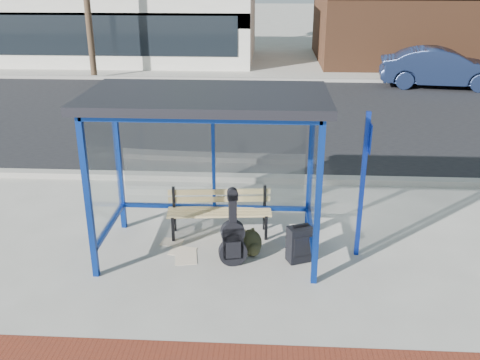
# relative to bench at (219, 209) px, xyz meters

# --- Properties ---
(ground) EXTENTS (120.00, 120.00, 0.00)m
(ground) POSITION_rel_bench_xyz_m (-0.09, -0.61, -0.44)
(ground) COLOR #B2ADA0
(ground) RESTS_ON ground
(curb_near) EXTENTS (60.00, 0.25, 0.12)m
(curb_near) POSITION_rel_bench_xyz_m (-0.09, 2.29, -0.38)
(curb_near) COLOR gray
(curb_near) RESTS_ON ground
(street_asphalt) EXTENTS (60.00, 10.00, 0.00)m
(street_asphalt) POSITION_rel_bench_xyz_m (-0.09, 7.39, -0.43)
(street_asphalt) COLOR black
(street_asphalt) RESTS_ON ground
(curb_far) EXTENTS (60.00, 0.25, 0.12)m
(curb_far) POSITION_rel_bench_xyz_m (-0.09, 12.49, -0.38)
(curb_far) COLOR gray
(curb_far) RESTS_ON ground
(far_sidewalk) EXTENTS (60.00, 4.00, 0.01)m
(far_sidewalk) POSITION_rel_bench_xyz_m (-0.09, 14.39, -0.43)
(far_sidewalk) COLOR #B2ADA0
(far_sidewalk) RESTS_ON ground
(bus_shelter) EXTENTS (3.30, 1.80, 2.42)m
(bus_shelter) POSITION_rel_bench_xyz_m (-0.09, -0.53, 1.63)
(bus_shelter) COLOR navy
(bus_shelter) RESTS_ON ground
(storefront_white) EXTENTS (18.00, 6.04, 4.00)m
(storefront_white) POSITION_rel_bench_xyz_m (-9.09, 17.38, 1.56)
(storefront_white) COLOR silver
(storefront_white) RESTS_ON ground
(bench) EXTENTS (1.66, 0.54, 0.77)m
(bench) POSITION_rel_bench_xyz_m (0.00, 0.00, 0.00)
(bench) COLOR black
(bench) RESTS_ON ground
(guitar_bag) EXTENTS (0.42, 0.20, 1.12)m
(guitar_bag) POSITION_rel_bench_xyz_m (0.28, -0.96, -0.03)
(guitar_bag) COLOR black
(guitar_bag) RESTS_ON ground
(suitcase) EXTENTS (0.40, 0.33, 0.59)m
(suitcase) POSITION_rel_bench_xyz_m (1.23, -0.80, -0.16)
(suitcase) COLOR black
(suitcase) RESTS_ON ground
(backpack) EXTENTS (0.40, 0.39, 0.40)m
(backpack) POSITION_rel_bench_xyz_m (0.53, -0.67, -0.24)
(backpack) COLOR #282816
(backpack) RESTS_ON ground
(sign_post) EXTENTS (0.09, 0.27, 2.18)m
(sign_post) POSITION_rel_bench_xyz_m (2.10, -0.55, 0.79)
(sign_post) COLOR #0D2696
(sign_post) RESTS_ON ground
(newspaper_a) EXTENTS (0.36, 0.30, 0.01)m
(newspaper_a) POSITION_rel_bench_xyz_m (-0.72, -0.35, -0.43)
(newspaper_a) COLOR white
(newspaper_a) RESTS_ON ground
(newspaper_b) EXTENTS (0.43, 0.37, 0.01)m
(newspaper_b) POSITION_rel_bench_xyz_m (-0.51, -0.62, -0.43)
(newspaper_b) COLOR white
(newspaper_b) RESTS_ON ground
(newspaper_c) EXTENTS (0.38, 0.45, 0.01)m
(newspaper_c) POSITION_rel_bench_xyz_m (-0.42, -0.82, -0.43)
(newspaper_c) COLOR white
(newspaper_c) RESTS_ON ground
(parked_car) EXTENTS (4.34, 1.99, 1.38)m
(parked_car) POSITION_rel_bench_xyz_m (6.77, 11.71, 0.25)
(parked_car) COLOR #172241
(parked_car) RESTS_ON ground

